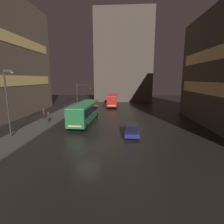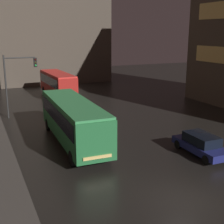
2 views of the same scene
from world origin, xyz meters
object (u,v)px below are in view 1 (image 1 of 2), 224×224
Objects in this scene: bus_near at (85,111)px; traffic_light_main at (82,93)px; bus_far at (112,99)px; street_lamp_sidewalk at (8,94)px; pedestrian_near at (48,117)px; pedestrian_mid at (44,113)px; car_taxi at (132,130)px.

bus_near is 1.78× the size of traffic_light_main.
street_lamp_sidewalk is at bearing 65.47° from bus_far.
bus_near reaches higher than bus_far.
pedestrian_near is 8.52m from street_lamp_sidewalk.
street_lamp_sidewalk is at bearing 23.10° from pedestrian_near.
bus_near is at bearing 129.27° from pedestrian_near.
bus_near is at bearing 84.78° from pedestrian_mid.
bus_near is 10.11m from traffic_light_main.
street_lamp_sidewalk reaches higher than pedestrian_near.
street_lamp_sidewalk is (-10.66, -25.32, 3.49)m from bus_far.
car_taxi is 2.71× the size of pedestrian_near.
car_taxi is at bearing 102.75° from pedestrian_near.
bus_near reaches higher than pedestrian_mid.
street_lamp_sidewalk is (-14.67, -1.98, 4.69)m from car_taxi.
pedestrian_near is 0.94× the size of pedestrian_mid.
pedestrian_near is 0.21× the size of street_lamp_sidewalk.
bus_near is at bearing 46.59° from street_lamp_sidewalk.
bus_near is 17.92m from bus_far.
traffic_light_main is (5.15, 7.45, 2.92)m from pedestrian_mid.
pedestrian_near reaches higher than car_taxi.
pedestrian_mid is at bearing -108.71° from pedestrian_near.
street_lamp_sidewalk reaches higher than pedestrian_mid.
pedestrian_mid is at bearing 52.57° from bus_far.
bus_far is (3.36, 17.60, -0.08)m from bus_near.
bus_far is at bearing 53.31° from traffic_light_main.
traffic_light_main reaches higher than car_taxi.
car_taxi is at bearing 98.05° from bus_far.
car_taxi is 0.56× the size of street_lamp_sidewalk.
car_taxi is 18.57m from traffic_light_main.
street_lamp_sidewalk is (-4.63, -17.23, 1.28)m from traffic_light_main.
traffic_light_main is (-10.04, 15.26, 3.40)m from car_taxi.
car_taxi is 14.24m from pedestrian_near.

